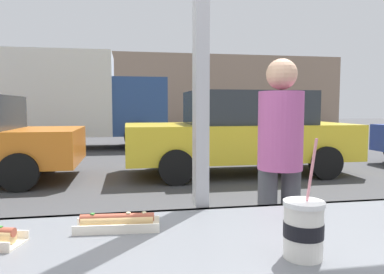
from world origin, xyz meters
The scene contains 9 objects.
ground_plane centered at (0.00, 8.00, 0.00)m, with size 60.00×60.00×0.00m, color #424244.
sidewalk_strip centered at (0.00, 1.60, 0.05)m, with size 16.00×2.80×0.10m, color #9E998E.
window_wall centered at (0.00, 0.08, 1.78)m, with size 3.08×0.20×2.90m.
building_facade_far centered at (0.00, 21.89, 2.38)m, with size 28.00×1.20×4.75m, color gray.
soda_cup_right centered at (0.15, -0.44, 1.09)m, with size 0.10×0.10×0.30m.
hotdog_tray_far centered at (-0.31, -0.15, 1.04)m, with size 0.26×0.10×0.05m.
parked_car_yellow centered at (2.06, 5.95, 0.87)m, with size 4.67×2.02×1.71m.
box_truck centered at (-2.85, 11.38, 1.71)m, with size 7.34×2.44×3.16m.
pedestrian centered at (0.81, 1.17, 1.03)m, with size 0.32×0.32×1.63m.
Camera 1 is at (-0.27, -1.26, 1.39)m, focal length 33.76 mm.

